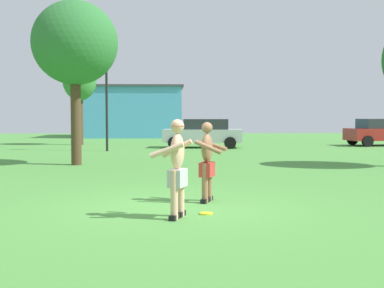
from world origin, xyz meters
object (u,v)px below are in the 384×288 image
(player_with_cap, at_px, (177,163))
(car_red_mid_lot, at_px, (383,132))
(frisbee, at_px, (206,213))
(lamp_post, at_px, (107,86))
(player_in_red, at_px, (207,160))
(car_silver_far_end, at_px, (204,133))
(tree_left_field, at_px, (80,81))
(tree_behind_players, at_px, (75,44))

(player_with_cap, relative_size, car_red_mid_lot, 0.39)
(frisbee, bearing_deg, lamp_post, 103.21)
(player_in_red, height_order, lamp_post, lamp_post)
(player_with_cap, bearing_deg, player_in_red, 68.08)
(frisbee, bearing_deg, car_silver_far_end, 86.26)
(player_in_red, relative_size, frisbee, 6.61)
(lamp_post, distance_m, tree_left_field, 5.86)
(player_in_red, height_order, tree_behind_players, tree_behind_players)
(player_with_cap, xyz_separation_m, car_silver_far_end, (1.74, 18.87, -0.13))
(car_red_mid_lot, relative_size, tree_left_field, 0.86)
(player_with_cap, relative_size, tree_behind_players, 0.30)
(lamp_post, height_order, tree_behind_players, tree_behind_players)
(player_with_cap, distance_m, lamp_post, 16.94)
(car_silver_far_end, bearing_deg, frisbee, -93.74)
(car_silver_far_end, bearing_deg, player_with_cap, -95.27)
(car_silver_far_end, bearing_deg, tree_behind_players, -119.23)
(player_in_red, bearing_deg, car_red_mid_lot, 57.77)
(player_with_cap, relative_size, player_in_red, 1.05)
(lamp_post, bearing_deg, player_with_cap, -78.80)
(car_silver_far_end, height_order, lamp_post, lamp_post)
(car_red_mid_lot, height_order, tree_left_field, tree_left_field)
(player_in_red, bearing_deg, tree_left_field, 107.00)
(car_silver_far_end, bearing_deg, tree_left_field, 157.82)
(frisbee, bearing_deg, tree_behind_players, 113.63)
(player_in_red, xyz_separation_m, tree_behind_players, (-4.14, 7.91, 3.45))
(player_in_red, bearing_deg, lamp_post, 104.72)
(lamp_post, bearing_deg, player_in_red, -75.28)
(frisbee, distance_m, tree_left_field, 22.68)
(player_with_cap, bearing_deg, frisbee, 31.40)
(lamp_post, relative_size, tree_left_field, 1.01)
(car_red_mid_lot, bearing_deg, tree_behind_players, -145.96)
(car_silver_far_end, height_order, tree_left_field, tree_left_field)
(frisbee, xyz_separation_m, car_red_mid_lot, (11.88, 19.94, 0.81))
(car_red_mid_lot, xyz_separation_m, car_silver_far_end, (-10.67, -1.39, 0.00))
(player_in_red, distance_m, car_silver_far_end, 17.30)
(tree_behind_players, bearing_deg, player_in_red, -62.40)
(lamp_post, distance_m, tree_behind_players, 7.04)
(tree_behind_players, bearing_deg, player_with_cap, -69.85)
(frisbee, distance_m, tree_behind_players, 10.92)
(player_in_red, relative_size, car_silver_far_end, 0.37)
(frisbee, xyz_separation_m, tree_behind_players, (-4.02, 9.19, 4.31))
(player_with_cap, relative_size, frisbee, 6.94)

